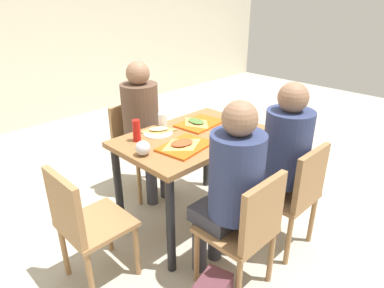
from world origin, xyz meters
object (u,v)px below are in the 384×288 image
at_px(tray_red_near, 185,146).
at_px(pizza_slice_a, 182,143).
at_px(main_table, 192,149).
at_px(chair_far_side, 136,142).
at_px(condiment_bottle, 137,131).
at_px(person_in_brown_jacket, 281,154).
at_px(paper_plate_center, 158,133).
at_px(chair_left_end, 83,221).
at_px(chair_near_right, 295,191).
at_px(tray_red_far, 200,124).
at_px(paper_plate_near_edge, 226,135).
at_px(pizza_slice_c, 159,129).
at_px(soda_can, 230,112).
at_px(pizza_slice_b, 196,122).
at_px(pizza_slice_d, 228,133).
at_px(plastic_cup_a, 163,119).
at_px(person_far_side, 143,121).
at_px(chair_near_left, 247,227).
at_px(foil_bundle, 143,148).
at_px(plastic_cup_b, 226,139).
at_px(person_in_red, 231,183).

distance_m(tray_red_near, pizza_slice_a, 0.03).
xyz_separation_m(main_table, pizza_slice_a, (-0.20, -0.11, 0.14)).
bearing_deg(chair_far_side, condiment_bottle, -123.53).
xyz_separation_m(person_in_brown_jacket, paper_plate_center, (-0.45, 0.80, 0.05)).
bearing_deg(chair_left_end, pizza_slice_a, -8.11).
distance_m(chair_near_right, person_in_brown_jacket, 0.28).
bearing_deg(tray_red_far, paper_plate_near_edge, -95.20).
xyz_separation_m(person_in_brown_jacket, pizza_slice_c, (-0.42, 0.83, 0.07)).
relative_size(paper_plate_center, soda_can, 1.80).
height_order(pizza_slice_b, pizza_slice_c, pizza_slice_b).
distance_m(pizza_slice_d, plastic_cup_a, 0.55).
bearing_deg(tray_red_far, pizza_slice_d, -90.33).
height_order(chair_far_side, person_far_side, person_far_side).
xyz_separation_m(chair_far_side, person_in_brown_jacket, (0.28, -1.35, 0.25)).
height_order(main_table, chair_near_left, chair_near_left).
xyz_separation_m(chair_far_side, pizza_slice_d, (0.19, -0.94, 0.31)).
relative_size(chair_far_side, soda_can, 6.83).
xyz_separation_m(pizza_slice_b, foil_bundle, (-0.65, -0.14, 0.03)).
xyz_separation_m(paper_plate_center, plastic_cup_b, (0.19, -0.50, 0.05)).
xyz_separation_m(person_in_red, person_in_brown_jacket, (0.56, 0.00, 0.00)).
height_order(tray_red_far, pizza_slice_d, pizza_slice_d).
relative_size(chair_near_left, pizza_slice_b, 3.33).
distance_m(pizza_slice_a, plastic_cup_a, 0.45).
xyz_separation_m(chair_near_left, person_in_red, (0.00, 0.14, 0.25)).
bearing_deg(chair_near_left, person_in_brown_jacket, 14.10).
bearing_deg(chair_near_left, chair_near_right, 0.00).
relative_size(tray_red_near, soda_can, 2.95).
distance_m(person_far_side, pizza_slice_d, 0.82).
height_order(paper_plate_center, pizza_slice_c, pizza_slice_c).
bearing_deg(chair_far_side, pizza_slice_a, -103.45).
bearing_deg(chair_near_left, foil_bundle, 105.02).
distance_m(tray_red_near, foil_bundle, 0.30).
bearing_deg(pizza_slice_a, condiment_bottle, 117.65).
bearing_deg(plastic_cup_b, plastic_cup_a, 95.20).
distance_m(tray_red_far, pizza_slice_c, 0.35).
height_order(chair_left_end, person_in_red, person_in_red).
distance_m(chair_near_left, paper_plate_near_edge, 0.77).
bearing_deg(chair_near_left, tray_red_near, 82.31).
xyz_separation_m(person_in_red, pizza_slice_b, (0.45, 0.73, 0.07)).
height_order(person_in_red, pizza_slice_c, person_in_red).
height_order(chair_far_side, person_in_brown_jacket, person_in_brown_jacket).
height_order(paper_plate_center, plastic_cup_b, plastic_cup_b).
bearing_deg(chair_far_side, tray_red_near, -102.62).
bearing_deg(plastic_cup_b, tray_red_far, 68.03).
xyz_separation_m(chair_left_end, foil_bundle, (0.47, -0.02, 0.34)).
bearing_deg(tray_red_near, paper_plate_center, 85.09).
bearing_deg(tray_red_far, chair_left_end, -174.57).
distance_m(person_in_brown_jacket, pizza_slice_d, 0.42).
height_order(chair_near_left, paper_plate_near_edge, chair_near_left).
bearing_deg(person_in_red, person_in_brown_jacket, 0.00).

